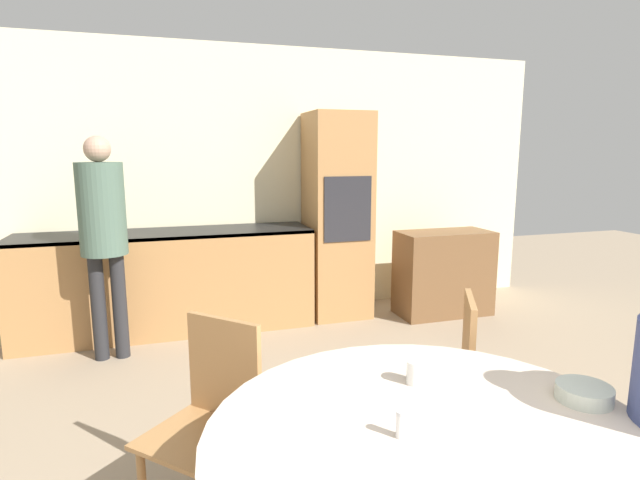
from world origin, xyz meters
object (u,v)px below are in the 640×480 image
at_px(sideboard, 444,273).
at_px(bowl_near, 584,393).
at_px(cup, 416,372).
at_px(chair_far_right, 447,372).
at_px(person_standing, 103,224).
at_px(oven_unit, 337,216).
at_px(chair_far_left, 211,412).

distance_m(sideboard, bowl_near, 3.23).
height_order(cup, bowl_near, cup).
bearing_deg(sideboard, chair_far_right, -120.77).
relative_size(sideboard, person_standing, 0.54).
bearing_deg(sideboard, bowl_near, -112.79).
bearing_deg(chair_far_right, oven_unit, -157.22).
bearing_deg(oven_unit, chair_far_left, -119.87).
xyz_separation_m(chair_far_left, bowl_near, (1.22, -0.74, 0.26)).
bearing_deg(person_standing, sideboard, 3.61).
distance_m(chair_far_left, bowl_near, 1.46).
relative_size(sideboard, chair_far_left, 1.03).
relative_size(chair_far_left, cup, 10.07).
bearing_deg(person_standing, bowl_near, -56.63).
xyz_separation_m(oven_unit, bowl_near, (-0.23, -3.28, -0.22)).
bearing_deg(sideboard, oven_unit, 162.21).
relative_size(person_standing, cup, 19.31).
xyz_separation_m(chair_far_right, person_standing, (-1.77, 1.97, 0.56)).
distance_m(cup, bowl_near, 0.58).
bearing_deg(bowl_near, chair_far_left, 148.69).
relative_size(oven_unit, sideboard, 2.14).
height_order(sideboard, bowl_near, sideboard).
bearing_deg(sideboard, cup, -123.19).
height_order(sideboard, chair_far_right, chair_far_right).
relative_size(chair_far_left, chair_far_right, 1.00).
bearing_deg(chair_far_right, sideboard, 178.44).
xyz_separation_m(person_standing, cup, (1.32, -2.47, -0.28)).
distance_m(chair_far_right, cup, 0.73).
bearing_deg(oven_unit, person_standing, -165.86).
bearing_deg(chair_far_right, chair_far_left, -58.60).
distance_m(person_standing, cup, 2.82).
height_order(sideboard, chair_far_left, chair_far_left).
bearing_deg(cup, sideboard, 56.81).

